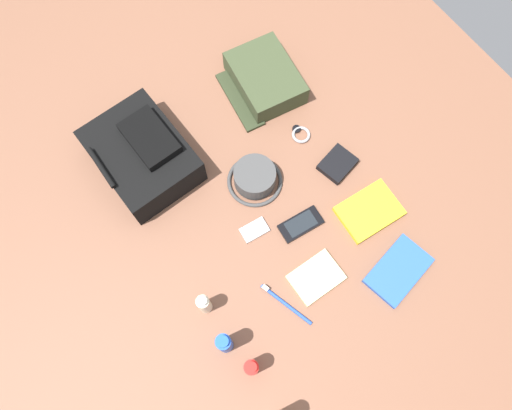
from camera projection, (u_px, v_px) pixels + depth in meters
The scene contains 15 objects.
ground_plane at pixel (256, 210), 1.57m from camera, with size 2.64×2.02×0.02m, color brown.
backpack at pixel (142, 155), 1.55m from camera, with size 0.35×0.27×0.15m.
toiletry_pouch at pixel (264, 79), 1.67m from camera, with size 0.28×0.27×0.08m.
bucket_hat at pixel (255, 178), 1.56m from camera, with size 0.18×0.18×0.07m.
sunscreen_spray at pixel (251, 368), 1.34m from camera, with size 0.04×0.04×0.13m.
deodorant_spray at pixel (225, 343), 1.35m from camera, with size 0.04×0.04×0.16m.
lotion_bottle at pixel (204, 304), 1.40m from camera, with size 0.04×0.04×0.13m.
paperback_novel at pixel (398, 271), 1.49m from camera, with size 0.16×0.22×0.02m.
travel_guidebook at pixel (369, 211), 1.55m from camera, with size 0.15×0.19×0.02m.
cell_phone at pixel (301, 224), 1.54m from camera, with size 0.08×0.14×0.01m.
media_player at pixel (255, 230), 1.53m from camera, with size 0.06×0.09×0.01m.
wristwatch at pixel (300, 134), 1.64m from camera, with size 0.07×0.06×0.01m.
toothbrush at pixel (283, 302), 1.46m from camera, with size 0.18×0.06×0.02m.
wallet at pixel (338, 164), 1.60m from camera, with size 0.09×0.11×0.02m, color black.
notepad at pixel (316, 277), 1.48m from camera, with size 0.11×0.15×0.02m, color beige.
Camera 1 is at (-0.41, 0.29, 1.48)m, focal length 34.58 mm.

